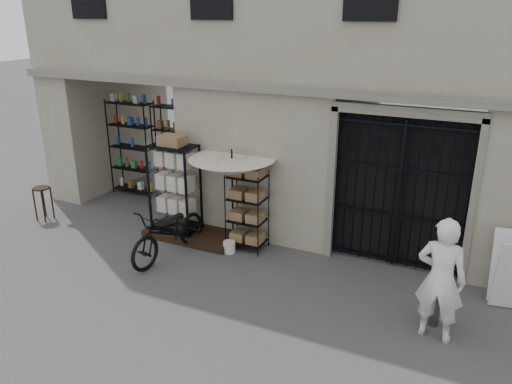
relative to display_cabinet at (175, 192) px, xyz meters
The scene contains 15 objects.
ground 3.34m from the display_cabinet, 29.25° to the right, with size 80.00×80.00×0.00m, color #242427.
main_building 5.11m from the display_cabinet, 41.22° to the left, with size 14.00×4.00×9.00m, color gray.
shop_recess 2.18m from the display_cabinet, 144.12° to the left, with size 3.00×1.70×3.00m, color black.
shop_shelving 2.49m from the display_cabinet, 135.40° to the left, with size 2.70×0.50×2.50m, color black.
iron_gate 4.62m from the display_cabinet, ahead, with size 2.50×0.21×3.00m.
step_platform 0.99m from the display_cabinet, ahead, with size 2.00×0.90×0.15m, color black.
display_cabinet is the anchor object (origin of this frame).
wire_rack 1.69m from the display_cabinet, ahead, with size 0.83×0.69×1.65m.
market_umbrella 1.55m from the display_cabinet, ahead, with size 1.77×1.79×2.47m.
white_bucket 1.70m from the display_cabinet, 10.83° to the right, with size 0.25×0.25×0.24m, color silver.
bicycle 1.44m from the display_cabinet, 63.39° to the right, with size 0.71×1.07×2.04m, color black.
wooden_stool 3.38m from the display_cabinet, 169.44° to the right, with size 0.39×0.39×0.79m.
steel_bollard 5.63m from the display_cabinet, 11.37° to the right, with size 0.16×0.16×0.86m, color #4B4C4D.
shopkeeper 5.79m from the display_cabinet, 14.19° to the right, with size 0.70×1.93×0.46m, color silver.
easel_sign 6.53m from the display_cabinet, ahead, with size 0.70×0.77×1.24m.
Camera 1 is at (3.03, -6.71, 4.63)m, focal length 35.00 mm.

